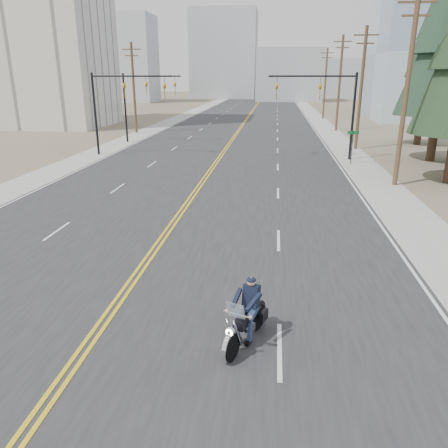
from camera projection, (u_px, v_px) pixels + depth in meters
name	position (u px, v px, depth m)	size (l,w,h in m)	color
road	(248.00, 118.00, 73.82)	(20.00, 200.00, 0.01)	#303033
sidewalk_left	(181.00, 117.00, 75.07)	(3.00, 200.00, 0.01)	#A5A5A0
sidewalk_right	(317.00, 119.00, 72.58)	(3.00, 200.00, 0.01)	#A5A5A0
traffic_mast_left	(116.00, 98.00, 37.46)	(7.10, 0.26, 7.00)	black
traffic_mast_right	(329.00, 99.00, 35.52)	(7.10, 0.26, 7.00)	black
traffic_mast_far	(140.00, 95.00, 45.04)	(6.10, 0.26, 7.00)	black
street_sign	(352.00, 141.00, 34.44)	(0.90, 0.06, 2.62)	black
utility_pole_b	(407.00, 89.00, 26.33)	(2.20, 0.30, 11.50)	brown
utility_pole_c	(361.00, 87.00, 40.52)	(2.20, 0.30, 11.00)	brown
utility_pole_d	(340.00, 82.00, 54.55)	(2.20, 0.30, 11.50)	brown
utility_pole_e	(325.00, 82.00, 70.63)	(2.20, 0.30, 11.00)	brown
utility_pole_left	(134.00, 87.00, 52.72)	(2.20, 0.30, 10.50)	brown
apartment_block	(32.00, 10.00, 57.92)	(18.00, 14.00, 30.00)	silver
haze_bldg_a	(128.00, 59.00, 116.41)	(14.00, 12.00, 22.00)	#B7BCC6
haze_bldg_b	(289.00, 75.00, 122.45)	(18.00, 14.00, 14.00)	#ADB2B7
haze_bldg_c	(426.00, 66.00, 104.23)	(16.00, 12.00, 18.00)	#B7BCC6
haze_bldg_d	(224.00, 55.00, 136.80)	(20.00, 15.00, 26.00)	#ADB2B7
haze_bldg_e	(339.00, 78.00, 144.45)	(14.00, 14.00, 12.00)	#B7BCC6
haze_bldg_f	(97.00, 72.00, 133.11)	(12.00, 12.00, 16.00)	#ADB2B7
motorcyclist	(246.00, 313.00, 11.25)	(0.98, 2.29, 1.79)	black
conifer_far	(429.00, 56.00, 42.37)	(5.54, 5.54, 14.83)	#382619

